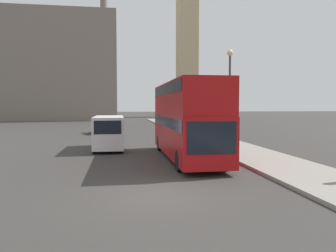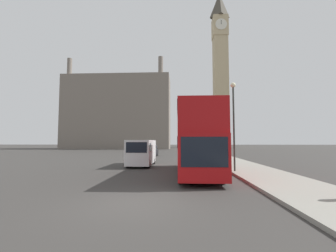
{
  "view_description": "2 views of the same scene",
  "coord_description": "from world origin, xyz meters",
  "views": [
    {
      "loc": [
        -1.18,
        -10.81,
        3.03
      ],
      "look_at": [
        1.9,
        9.19,
        1.76
      ],
      "focal_mm": 35.0,
      "sensor_mm": 36.0,
      "label": 1
    },
    {
      "loc": [
        1.52,
        -7.99,
        2.15
      ],
      "look_at": [
        0.48,
        13.38,
        3.64
      ],
      "focal_mm": 24.0,
      "sensor_mm": 36.0,
      "label": 2
    }
  ],
  "objects": [
    {
      "name": "red_double_decker_bus",
      "position": [
        2.66,
        7.34,
        2.38
      ],
      "size": [
        2.45,
        10.26,
        4.28
      ],
      "color": "#A80F11",
      "rests_on": "ground_plane"
    },
    {
      "name": "street_lamp",
      "position": [
        5.31,
        7.65,
        4.13
      ],
      "size": [
        0.36,
        0.36,
        6.12
      ],
      "color": "#2D332D",
      "rests_on": "sidewalk_strip"
    },
    {
      "name": "white_van",
      "position": [
        -1.8,
        11.98,
        1.22
      ],
      "size": [
        1.98,
        5.22,
        2.28
      ],
      "color": "white",
      "rests_on": "ground_plane"
    },
    {
      "name": "parked_sedan",
      "position": [
        -2.67,
        25.53,
        0.72
      ],
      "size": [
        1.87,
        4.46,
        1.59
      ],
      "color": "black",
      "rests_on": "ground_plane"
    },
    {
      "name": "clock_tower",
      "position": [
        17.49,
        76.74,
        30.81
      ],
      "size": [
        5.63,
        5.8,
        60.07
      ],
      "color": "tan",
      "rests_on": "ground_plane"
    },
    {
      "name": "ground_plane",
      "position": [
        0.0,
        0.0,
        0.0
      ],
      "size": [
        300.0,
        300.0,
        0.0
      ],
      "primitive_type": "plane",
      "color": "#383533"
    },
    {
      "name": "building_block_distant",
      "position": [
        -17.14,
        60.13,
        10.96
      ],
      "size": [
        31.7,
        11.54,
        26.66
      ],
      "color": "slate",
      "rests_on": "ground_plane"
    }
  ]
}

